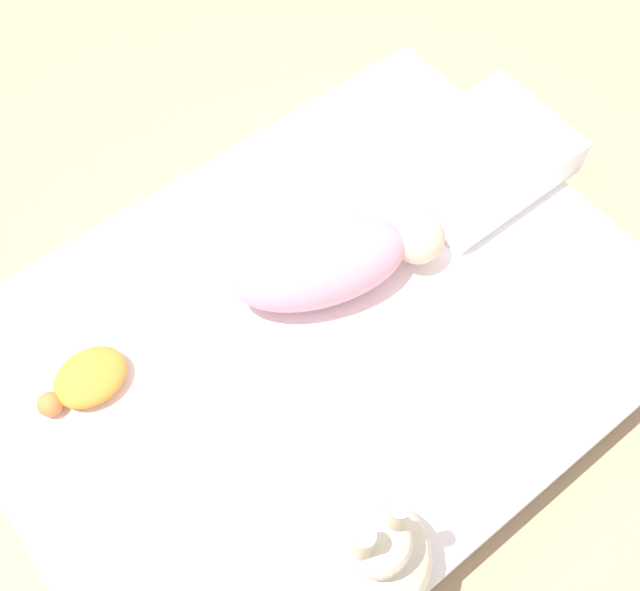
# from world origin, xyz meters

# --- Properties ---
(ground_plane) EXTENTS (12.00, 12.00, 0.00)m
(ground_plane) POSITION_xyz_m (0.00, 0.00, 0.00)
(ground_plane) COLOR #9E8466
(bed_mattress) EXTENTS (1.42, 1.06, 0.20)m
(bed_mattress) POSITION_xyz_m (0.00, 0.00, 0.10)
(bed_mattress) COLOR white
(bed_mattress) RESTS_ON ground_plane
(swaddled_baby) EXTENTS (0.49, 0.32, 0.17)m
(swaddled_baby) POSITION_xyz_m (-0.09, -0.09, 0.29)
(swaddled_baby) COLOR pink
(swaddled_baby) RESTS_ON bed_mattress
(pillow) EXTENTS (0.40, 0.30, 0.10)m
(pillow) POSITION_xyz_m (-0.56, -0.10, 0.25)
(pillow) COLOR white
(pillow) RESTS_ON bed_mattress
(bunny_plush) EXTENTS (0.21, 0.21, 0.39)m
(bunny_plush) POSITION_xyz_m (0.23, 0.43, 0.33)
(bunny_plush) COLOR beige
(bunny_plush) RESTS_ON bed_mattress
(turtle_plush) EXTENTS (0.20, 0.13, 0.06)m
(turtle_plush) POSITION_xyz_m (0.45, -0.19, 0.23)
(turtle_plush) COLOR orange
(turtle_plush) RESTS_ON bed_mattress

